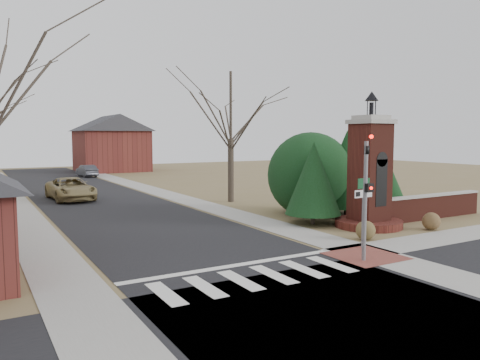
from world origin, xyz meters
TOP-DOWN VIEW (x-y plane):
  - ground at (0.00, 0.00)m, footprint 120.00×120.00m
  - main_street at (0.00, 22.00)m, footprint 8.00×70.00m
  - cross_street at (0.00, -3.00)m, footprint 120.00×8.00m
  - crosswalk_zone at (0.00, 0.80)m, footprint 8.00×2.20m
  - stop_bar at (0.00, 2.30)m, footprint 8.00×0.35m
  - sidewalk_right_main at (5.20, 22.00)m, footprint 2.00×60.00m
  - sidewalk_left at (-5.20, 22.00)m, footprint 2.00×60.00m
  - curb_apron at (4.80, 1.00)m, footprint 2.40×2.40m
  - traffic_signal_pole at (4.30, 0.57)m, footprint 0.28×0.41m
  - sign_post at (5.59, 1.99)m, footprint 0.90×0.07m
  - brick_gate_monument at (9.00, 4.99)m, footprint 3.20×3.20m
  - brick_garden_wall at (13.50, 5.00)m, footprint 7.50×0.50m
  - house_distant_right at (7.99, 47.99)m, footprint 8.80×8.80m
  - evergreen_near at (7.20, 7.00)m, footprint 2.80×2.80m
  - evergreen_mid at (10.50, 8.20)m, footprint 3.40×3.40m
  - evergreen_far at (12.50, 7.20)m, footprint 2.40×2.40m
  - evergreen_mass at (9.00, 9.50)m, footprint 4.80×4.80m
  - bare_tree_3 at (7.50, 16.00)m, footprint 7.00×7.00m
  - pickup_truck at (-1.60, 22.33)m, footprint 2.79×5.61m
  - distant_car at (3.40, 40.76)m, footprint 1.66×3.99m
  - dry_shrub_left at (6.80, 3.00)m, footprint 0.82×0.82m
  - dry_shrub_right at (11.00, 3.00)m, footprint 0.83×0.83m

SIDE VIEW (x-z plane):
  - ground at x=0.00m, z-range 0.00..0.00m
  - main_street at x=0.00m, z-range 0.00..0.01m
  - cross_street at x=0.00m, z-range 0.00..0.01m
  - crosswalk_zone at x=0.00m, z-range 0.00..0.02m
  - stop_bar at x=0.00m, z-range 0.00..0.02m
  - sidewalk_right_main at x=5.20m, z-range 0.00..0.02m
  - sidewalk_left at x=-5.20m, z-range 0.00..0.02m
  - curb_apron at x=4.80m, z-range 0.00..0.02m
  - dry_shrub_left at x=6.80m, z-range 0.00..0.82m
  - dry_shrub_right at x=11.00m, z-range 0.00..0.83m
  - distant_car at x=3.40m, z-range 0.00..1.28m
  - brick_garden_wall at x=13.50m, z-range 0.01..1.31m
  - pickup_truck at x=-1.60m, z-range 0.00..1.53m
  - evergreen_far at x=12.50m, z-range 0.25..3.55m
  - sign_post at x=5.59m, z-range 0.57..3.32m
  - brick_gate_monument at x=9.00m, z-range -1.07..5.40m
  - evergreen_near at x=7.20m, z-range 0.25..4.35m
  - evergreen_mass at x=9.00m, z-range 0.00..4.80m
  - traffic_signal_pole at x=4.30m, z-range 0.34..4.84m
  - evergreen_mid at x=10.50m, z-range 0.25..4.95m
  - house_distant_right at x=7.99m, z-range 0.00..7.30m
  - bare_tree_3 at x=7.50m, z-range 1.84..11.54m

